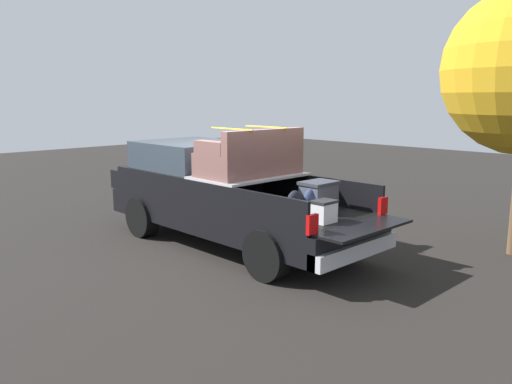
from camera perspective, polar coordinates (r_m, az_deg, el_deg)
ground_plane at (r=9.75m, az=-2.47°, el=-5.91°), size 40.00×40.00×0.00m
pickup_truck at (r=9.79m, az=-3.91°, el=-0.05°), size 6.05×2.06×2.23m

